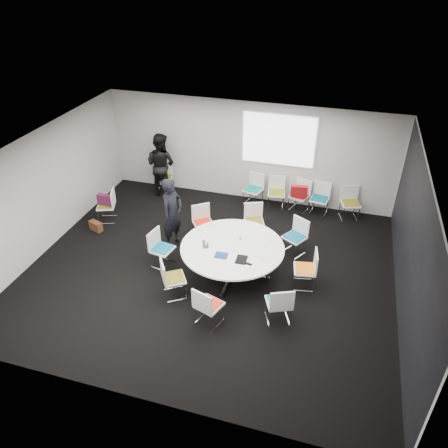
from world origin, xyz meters
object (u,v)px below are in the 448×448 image
(chair_ring_g, at_px, (209,312))
(chair_back_e, at_px, (349,209))
(chair_person_back, at_px, (165,183))
(chair_ring_c, at_px, (254,228))
(chair_ring_d, at_px, (204,229))
(chair_ring_b, at_px, (294,243))
(chair_ring_a, at_px, (304,275))
(chair_ring_e, at_px, (162,255))
(chair_back_a, at_px, (253,195))
(chair_ring_f, at_px, (174,285))
(person_main, at_px, (172,214))
(conference_table, at_px, (232,254))
(chair_back_b, at_px, (276,198))
(maroon_bag, at_px, (105,200))
(cup, at_px, (240,237))
(chair_spare_left, at_px, (108,211))
(person_back, at_px, (161,165))
(chair_back_d, at_px, (319,204))
(brown_bag, at_px, (96,226))
(chair_ring_h, at_px, (278,310))
(chair_back_c, at_px, (299,201))

(chair_ring_g, relative_size, chair_back_e, 1.00)
(chair_back_e, distance_m, chair_person_back, 5.29)
(chair_ring_c, relative_size, chair_person_back, 1.00)
(chair_ring_d, bearing_deg, chair_ring_b, 144.35)
(chair_person_back, bearing_deg, chair_ring_a, 131.38)
(chair_ring_e, height_order, chair_back_a, same)
(chair_ring_d, distance_m, chair_ring_f, 2.15)
(person_main, bearing_deg, chair_ring_d, -39.39)
(conference_table, xyz_separation_m, chair_back_e, (2.36, 3.14, -0.27))
(chair_back_b, relative_size, maroon_bag, 2.20)
(chair_ring_a, xyz_separation_m, maroon_bag, (-5.33, 1.20, 0.34))
(chair_back_e, relative_size, cup, 9.78)
(chair_spare_left, bearing_deg, person_back, -44.40)
(chair_back_d, distance_m, chair_spare_left, 5.63)
(chair_ring_c, bearing_deg, chair_back_b, -119.26)
(person_main, bearing_deg, chair_back_e, -44.29)
(chair_ring_e, relative_size, chair_ring_g, 1.00)
(chair_ring_c, relative_size, person_main, 0.50)
(chair_ring_a, distance_m, maroon_bag, 5.47)
(brown_bag, bearing_deg, chair_ring_b, 5.02)
(chair_ring_d, height_order, chair_person_back, same)
(chair_ring_h, height_order, chair_back_a, same)
(chair_ring_a, height_order, brown_bag, chair_ring_a)
(chair_person_back, relative_size, cup, 9.78)
(chair_ring_h, distance_m, chair_back_e, 4.42)
(chair_ring_g, bearing_deg, person_back, 141.30)
(chair_ring_g, xyz_separation_m, chair_back_d, (1.59, 4.72, 0.00))
(conference_table, relative_size, chair_ring_c, 2.54)
(chair_ring_c, height_order, chair_back_c, same)
(chair_back_c, bearing_deg, chair_back_b, 21.93)
(person_main, xyz_separation_m, cup, (1.73, -0.36, -0.11))
(chair_ring_h, xyz_separation_m, chair_spare_left, (-4.97, 2.37, 0.00))
(conference_table, distance_m, chair_spare_left, 3.94)
(chair_spare_left, bearing_deg, chair_back_e, -92.53)
(chair_back_a, distance_m, chair_back_e, 2.62)
(chair_back_b, height_order, chair_back_c, same)
(chair_person_back, bearing_deg, chair_ring_h, 120.23)
(chair_back_c, bearing_deg, chair_ring_f, 85.53)
(chair_ring_b, bearing_deg, conference_table, 75.00)
(brown_bag, bearing_deg, chair_back_b, 30.22)
(chair_ring_f, bearing_deg, chair_back_c, 121.62)
(chair_back_a, xyz_separation_m, chair_person_back, (-2.67, 0.00, 0.00))
(chair_ring_g, xyz_separation_m, maroon_bag, (-3.72, 2.80, 0.34))
(person_back, distance_m, maroon_bag, 1.98)
(chair_ring_f, relative_size, chair_back_d, 1.00)
(chair_ring_b, bearing_deg, chair_ring_h, 121.89)
(chair_ring_b, xyz_separation_m, chair_ring_g, (-1.23, -2.73, 0.00))
(chair_ring_h, bearing_deg, maroon_bag, 131.38)
(conference_table, bearing_deg, chair_ring_c, 85.09)
(chair_person_back, bearing_deg, chair_back_a, 166.24)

